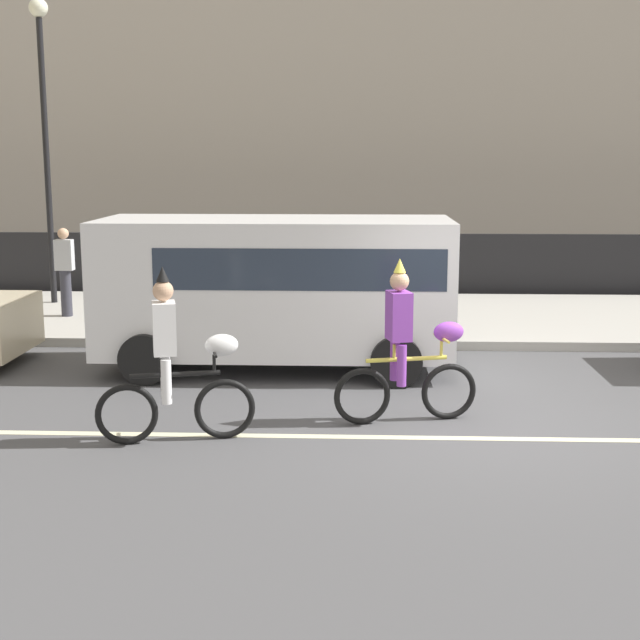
% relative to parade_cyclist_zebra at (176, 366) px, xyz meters
% --- Properties ---
extents(ground_plane, '(80.00, 80.00, 0.00)m').
position_rel_parade_cyclist_zebra_xyz_m(ground_plane, '(3.35, 0.72, -0.84)').
color(ground_plane, '#4C4C4F').
extents(road_centre_line, '(36.00, 0.14, 0.01)m').
position_rel_parade_cyclist_zebra_xyz_m(road_centre_line, '(3.35, 0.22, -0.84)').
color(road_centre_line, beige).
rests_on(road_centre_line, ground).
extents(sidewalk_curb, '(60.00, 5.00, 0.15)m').
position_rel_parade_cyclist_zebra_xyz_m(sidewalk_curb, '(3.35, 7.22, -0.77)').
color(sidewalk_curb, '#ADAAA3').
rests_on(sidewalk_curb, ground).
extents(fence_line, '(40.00, 0.08, 1.40)m').
position_rel_parade_cyclist_zebra_xyz_m(fence_line, '(3.35, 10.12, -0.14)').
color(fence_line, black).
rests_on(fence_line, ground).
extents(building_backdrop, '(28.00, 8.00, 7.08)m').
position_rel_parade_cyclist_zebra_xyz_m(building_backdrop, '(5.89, 18.72, 2.70)').
color(building_backdrop, '#B2A899').
rests_on(building_backdrop, ground).
extents(parade_cyclist_zebra, '(1.69, 0.59, 1.92)m').
position_rel_parade_cyclist_zebra_xyz_m(parade_cyclist_zebra, '(0.00, 0.00, 0.00)').
color(parade_cyclist_zebra, black).
rests_on(parade_cyclist_zebra, ground).
extents(parade_cyclist_purple, '(1.68, 0.59, 1.92)m').
position_rel_parade_cyclist_zebra_xyz_m(parade_cyclist_purple, '(2.52, 0.84, 0.00)').
color(parade_cyclist_purple, black).
rests_on(parade_cyclist_purple, ground).
extents(parked_van_white, '(5.00, 2.22, 2.18)m').
position_rel_parade_cyclist_zebra_xyz_m(parked_van_white, '(0.84, 3.42, 0.44)').
color(parked_van_white, white).
rests_on(parked_van_white, ground).
extents(street_lamp_post, '(0.36, 0.36, 5.86)m').
position_rel_parade_cyclist_zebra_xyz_m(street_lamp_post, '(-4.16, 8.26, 3.15)').
color(street_lamp_post, black).
rests_on(street_lamp_post, sidewalk_curb).
extents(pedestrian_onlooker, '(0.32, 0.20, 1.62)m').
position_rel_parade_cyclist_zebra_xyz_m(pedestrian_onlooker, '(-3.41, 6.73, 0.17)').
color(pedestrian_onlooker, '#33333D').
rests_on(pedestrian_onlooker, sidewalk_curb).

